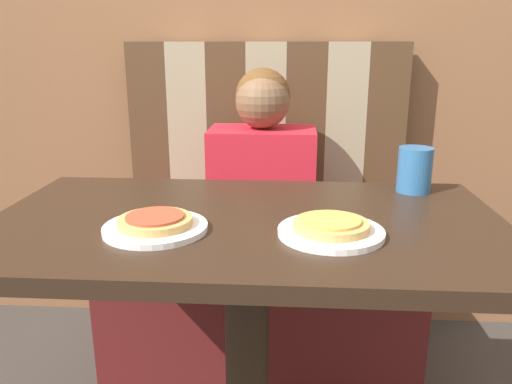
{
  "coord_description": "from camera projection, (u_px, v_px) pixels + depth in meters",
  "views": [
    {
      "loc": [
        0.09,
        -0.99,
        1.12
      ],
      "look_at": [
        0.0,
        0.31,
        0.74
      ],
      "focal_mm": 35.0,
      "sensor_mm": 36.0,
      "label": 1
    }
  ],
  "objects": [
    {
      "name": "pizza_left",
      "position": [
        155.0,
        221.0,
        0.97
      ],
      "size": [
        0.15,
        0.15,
        0.02
      ],
      "color": "tan",
      "rests_on": "plate_left"
    },
    {
      "name": "booth_backrest",
      "position": [
        266.0,
        134.0,
        1.88
      ],
      "size": [
        1.03,
        0.07,
        0.67
      ],
      "color": "#4C331E",
      "rests_on": "booth_seat"
    },
    {
      "name": "person",
      "position": [
        262.0,
        164.0,
        1.66
      ],
      "size": [
        0.35,
        0.22,
        0.59
      ],
      "color": "red",
      "rests_on": "booth_seat"
    },
    {
      "name": "dining_table",
      "position": [
        246.0,
        265.0,
        1.09
      ],
      "size": [
        1.09,
        0.62,
        0.77
      ],
      "color": "black",
      "rests_on": "ground_plane"
    },
    {
      "name": "drinking_cup",
      "position": [
        415.0,
        170.0,
        1.23
      ],
      "size": [
        0.08,
        0.08,
        0.11
      ],
      "color": "#2D669E",
      "rests_on": "dining_table"
    },
    {
      "name": "booth_seat",
      "position": [
        262.0,
        302.0,
        1.8
      ],
      "size": [
        1.03,
        0.57,
        0.46
      ],
      "color": "#5B1919",
      "rests_on": "ground_plane"
    },
    {
      "name": "pizza_right",
      "position": [
        331.0,
        225.0,
        0.95
      ],
      "size": [
        0.15,
        0.15,
        0.02
      ],
      "color": "tan",
      "rests_on": "plate_right"
    },
    {
      "name": "plate_left",
      "position": [
        156.0,
        228.0,
        0.98
      ],
      "size": [
        0.2,
        0.2,
        0.01
      ],
      "color": "white",
      "rests_on": "dining_table"
    },
    {
      "name": "plate_right",
      "position": [
        331.0,
        232.0,
        0.96
      ],
      "size": [
        0.2,
        0.2,
        0.01
      ],
      "color": "white",
      "rests_on": "dining_table"
    }
  ]
}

